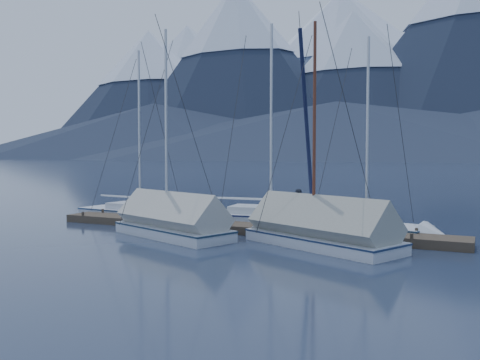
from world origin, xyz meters
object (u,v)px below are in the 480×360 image
Objects in this scene: sailboat_open_left at (148,215)px; sailboat_open_right at (377,230)px; sailboat_covered_near at (311,233)px; sailboat_covered_far at (165,225)px; person at (300,208)px; sailboat_open_mid at (282,221)px.

sailboat_open_right is (11.43, 0.03, -0.01)m from sailboat_open_left.
sailboat_open_right is 3.93m from sailboat_covered_near.
sailboat_covered_far is at bearing -152.22° from sailboat_open_right.
sailboat_open_left is at bearing 94.05° from person.
sailboat_covered_near is (-1.70, -3.53, 0.29)m from sailboat_open_right.
sailboat_open_left is 10.35m from sailboat_covered_near.
sailboat_covered_far is at bearing 131.49° from person.
sailboat_covered_far is (3.78, -4.00, 0.28)m from sailboat_open_left.
sailboat_open_left is 6.14× the size of person.
sailboat_open_right reaches higher than person.
person is (4.83, 2.56, 0.66)m from sailboat_covered_far.
sailboat_covered_far is at bearing -121.88° from sailboat_open_mid.
sailboat_open_mid is 1.13× the size of sailboat_covered_far.
sailboat_open_mid is 1.16× the size of sailboat_covered_near.
sailboat_open_mid is at bearing 122.08° from sailboat_covered_near.
sailboat_open_right is 8.66m from sailboat_covered_far.
sailboat_covered_near is 5.98m from sailboat_covered_far.
sailboat_open_right is 0.98× the size of sailboat_covered_far.
sailboat_covered_far is (-3.13, -5.03, 0.26)m from sailboat_open_mid.
person is at bearing -55.41° from sailboat_open_mid.
person is (1.70, -2.47, 0.92)m from sailboat_open_mid.
sailboat_covered_far reaches higher than sailboat_open_right.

